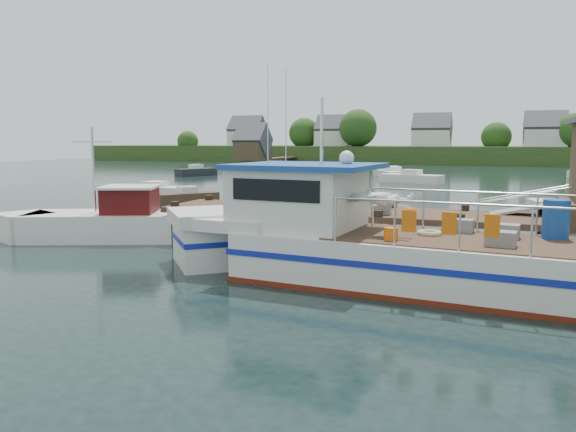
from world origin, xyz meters
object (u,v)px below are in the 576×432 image
(dock, at_px, (531,191))
(work_boat, at_px, (107,222))
(moored_b, at_px, (412,178))
(moored_e, at_px, (196,172))
(moored_rowboat, at_px, (187,198))
(moored_d, at_px, (391,173))
(lobster_boat, at_px, (349,240))
(moored_a, at_px, (156,190))

(dock, bearing_deg, work_boat, -175.23)
(moored_b, bearing_deg, moored_e, 155.75)
(work_boat, bearing_deg, moored_e, 92.77)
(moored_rowboat, height_order, moored_d, moored_d)
(dock, bearing_deg, moored_b, 104.29)
(dock, xyz_separation_m, moored_b, (-8.32, 32.68, -1.79))
(dock, relative_size, lobster_boat, 1.34)
(moored_a, xyz_separation_m, moored_e, (-8.58, 20.65, 0.10))
(dock, xyz_separation_m, moored_rowboat, (-18.52, 10.52, -1.84))
(work_boat, bearing_deg, moored_rowboat, 84.10)
(dock, distance_m, work_boat, 15.22)
(moored_e, bearing_deg, moored_rowboat, -43.98)
(moored_a, distance_m, moored_d, 28.16)
(dock, bearing_deg, moored_e, 132.32)
(lobster_boat, relative_size, moored_d, 1.71)
(moored_b, xyz_separation_m, moored_e, (-23.67, 2.46, 0.01))
(work_boat, distance_m, moored_rowboat, 12.28)
(work_boat, distance_m, moored_d, 41.41)
(moored_a, xyz_separation_m, moored_d, (11.93, 25.51, 0.06))
(work_boat, relative_size, moored_a, 1.48)
(dock, distance_m, moored_d, 41.64)
(moored_a, relative_size, moored_e, 1.15)
(lobster_boat, height_order, work_boat, lobster_boat)
(work_boat, relative_size, moored_rowboat, 2.18)
(dock, bearing_deg, moored_rowboat, 150.40)
(moored_d, bearing_deg, moored_b, -61.67)
(moored_a, bearing_deg, moored_b, 68.21)
(moored_rowboat, bearing_deg, moored_d, 53.59)
(moored_a, xyz_separation_m, moored_b, (15.09, 18.20, 0.09))
(moored_a, distance_m, moored_e, 22.37)
(lobster_boat, xyz_separation_m, work_boat, (-10.33, 2.81, -0.39))
(moored_e, bearing_deg, moored_b, 11.41)
(moored_a, distance_m, moored_b, 23.64)
(dock, relative_size, moored_rowboat, 4.47)
(lobster_boat, relative_size, moored_a, 2.26)
(dock, xyz_separation_m, work_boat, (-15.09, -1.26, -1.55))
(moored_b, xyz_separation_m, moored_d, (-3.16, 7.31, -0.02))
(work_boat, relative_size, moored_b, 1.38)
(work_boat, relative_size, moored_d, 1.12)
(moored_a, bearing_deg, moored_d, 82.81)
(moored_a, bearing_deg, lobster_boat, -26.96)
(lobster_boat, height_order, moored_b, lobster_boat)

